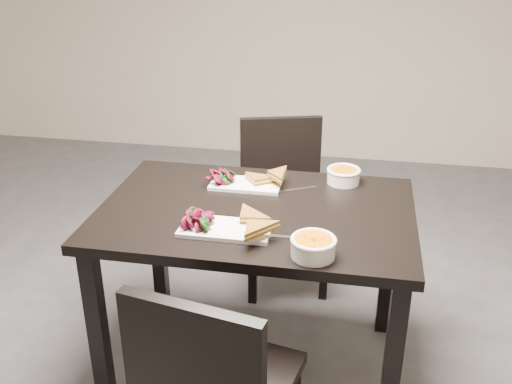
# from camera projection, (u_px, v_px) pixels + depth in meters

# --- Properties ---
(ground) EXTENTS (5.00, 5.00, 0.00)m
(ground) POSITION_uv_depth(u_px,v_px,m) (164.00, 344.00, 2.65)
(ground) COLOR #47474C
(ground) RESTS_ON ground
(table) EXTENTS (1.20, 0.80, 0.75)m
(table) POSITION_uv_depth(u_px,v_px,m) (256.00, 231.00, 2.27)
(table) COLOR black
(table) RESTS_ON ground
(chair_far) EXTENTS (0.52, 0.52, 0.85)m
(chair_far) POSITION_uv_depth(u_px,v_px,m) (283.00, 192.00, 3.00)
(chair_far) COLOR black
(chair_far) RESTS_ON ground
(plate_near) EXTENTS (0.32, 0.16, 0.02)m
(plate_near) POSITION_uv_depth(u_px,v_px,m) (226.00, 229.00, 2.07)
(plate_near) COLOR white
(plate_near) RESTS_ON table
(sandwich_near) EXTENTS (0.17, 0.14, 0.05)m
(sandwich_near) POSITION_uv_depth(u_px,v_px,m) (244.00, 220.00, 2.05)
(sandwich_near) COLOR #93631E
(sandwich_near) RESTS_ON plate_near
(salad_near) EXTENTS (0.10, 0.09, 0.04)m
(salad_near) POSITION_uv_depth(u_px,v_px,m) (198.00, 219.00, 2.07)
(salad_near) COLOR black
(salad_near) RESTS_ON plate_near
(soup_bowl_near) EXTENTS (0.15, 0.15, 0.07)m
(soup_bowl_near) POSITION_uv_depth(u_px,v_px,m) (313.00, 246.00, 1.90)
(soup_bowl_near) COLOR white
(soup_bowl_near) RESTS_ON table
(cutlery_near) EXTENTS (0.18, 0.02, 0.00)m
(cutlery_near) POSITION_uv_depth(u_px,v_px,m) (282.00, 237.00, 2.03)
(cutlery_near) COLOR silver
(cutlery_near) RESTS_ON table
(plate_far) EXTENTS (0.29, 0.15, 0.01)m
(plate_far) POSITION_uv_depth(u_px,v_px,m) (246.00, 185.00, 2.42)
(plate_far) COLOR white
(plate_far) RESTS_ON table
(sandwich_far) EXTENTS (0.18, 0.17, 0.05)m
(sandwich_far) POSITION_uv_depth(u_px,v_px,m) (261.00, 180.00, 2.38)
(sandwich_far) COLOR #93631E
(sandwich_far) RESTS_ON plate_far
(salad_far) EXTENTS (0.09, 0.08, 0.04)m
(salad_far) POSITION_uv_depth(u_px,v_px,m) (222.00, 177.00, 2.42)
(salad_far) COLOR black
(salad_far) RESTS_ON plate_far
(soup_bowl_far) EXTENTS (0.14, 0.14, 0.06)m
(soup_bowl_far) POSITION_uv_depth(u_px,v_px,m) (344.00, 175.00, 2.44)
(soup_bowl_far) COLOR white
(soup_bowl_far) RESTS_ON table
(cutlery_far) EXTENTS (0.17, 0.10, 0.00)m
(cutlery_far) POSITION_uv_depth(u_px,v_px,m) (296.00, 189.00, 2.39)
(cutlery_far) COLOR silver
(cutlery_far) RESTS_ON table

